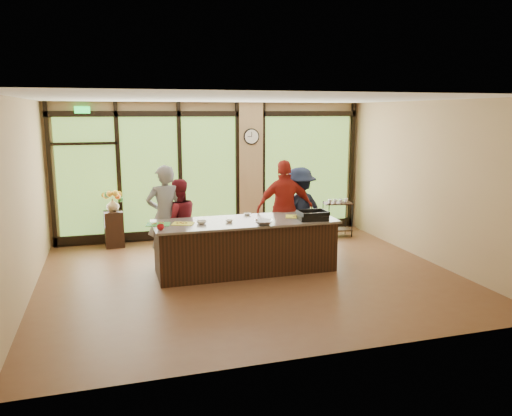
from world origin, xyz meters
TOP-DOWN VIEW (x-y plane):
  - floor at (0.00, 0.00)m, footprint 7.00×7.00m
  - ceiling at (0.00, 0.00)m, footprint 7.00×7.00m
  - back_wall at (0.00, 3.00)m, footprint 7.00×0.00m
  - left_wall at (-3.50, 0.00)m, footprint 0.00×6.00m
  - right_wall at (3.50, 0.00)m, footprint 0.00×6.00m
  - window_wall at (0.16, 2.95)m, footprint 6.90×0.12m
  - island_base at (0.00, 0.30)m, footprint 3.10×1.00m
  - countertop at (0.00, 0.30)m, footprint 3.20×1.10m
  - wall_clock at (0.85, 2.87)m, footprint 0.36×0.04m
  - cook_left at (-1.31, 1.05)m, footprint 0.70×0.48m
  - cook_midleft at (-1.06, 1.14)m, footprint 0.86×0.72m
  - cook_midright at (0.98, 0.98)m, footprint 1.16×0.59m
  - cook_right at (1.34, 1.13)m, footprint 1.26×0.95m
  - roasting_pan at (1.16, 0.02)m, footprint 0.54×0.44m
  - mixing_bowl at (0.21, -0.11)m, footprint 0.41×0.41m
  - cutting_board_left at (-1.50, 0.39)m, footprint 0.44×0.36m
  - cutting_board_center at (-1.09, 0.33)m, footprint 0.43×0.38m
  - cutting_board_right at (0.96, 0.33)m, footprint 0.45×0.40m
  - prep_bowl_near at (-0.78, 0.26)m, footprint 0.23×0.23m
  - prep_bowl_mid at (-0.30, 0.24)m, footprint 0.16×0.16m
  - prep_bowl_far at (0.16, 0.74)m, footprint 0.14×0.14m
  - red_ramekin at (-1.50, -0.02)m, footprint 0.14×0.14m
  - flower_stand at (-2.21, 2.66)m, footprint 0.40×0.40m
  - flower_vase at (-2.21, 2.66)m, footprint 0.34×0.34m
  - bar_cart at (2.67, 2.14)m, footprint 0.69×0.48m

SIDE VIEW (x-z plane):
  - floor at x=0.00m, z-range 0.00..0.00m
  - flower_stand at x=-2.21m, z-range 0.00..0.75m
  - island_base at x=0.00m, z-range 0.00..0.88m
  - bar_cart at x=2.67m, z-range 0.09..0.95m
  - cook_midleft at x=-1.06m, z-range 0.00..1.58m
  - cook_right at x=1.34m, z-range 0.00..1.72m
  - flower_vase at x=-2.21m, z-range 0.75..1.03m
  - countertop at x=0.00m, z-range 0.88..0.92m
  - cutting_board_center at x=-1.09m, z-range 0.92..0.93m
  - cutting_board_right at x=0.96m, z-range 0.92..0.93m
  - cutting_board_left at x=-1.50m, z-range 0.92..0.93m
  - cook_left at x=-1.31m, z-range 0.00..1.86m
  - prep_bowl_far at x=0.16m, z-range 0.92..0.95m
  - prep_bowl_mid at x=-0.30m, z-range 0.92..0.96m
  - cook_midright at x=0.98m, z-range 0.00..1.89m
  - prep_bowl_near at x=-0.78m, z-range 0.92..0.97m
  - mixing_bowl at x=0.21m, z-range 0.92..1.00m
  - roasting_pan at x=1.16m, z-range 0.92..1.01m
  - red_ramekin at x=-1.50m, z-range 0.92..1.01m
  - window_wall at x=0.16m, z-range -0.11..2.89m
  - back_wall at x=0.00m, z-range -2.00..5.00m
  - left_wall at x=-3.50m, z-range -1.50..4.50m
  - right_wall at x=3.50m, z-range -1.50..4.50m
  - wall_clock at x=0.85m, z-range 2.07..2.43m
  - ceiling at x=0.00m, z-range 3.00..3.00m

